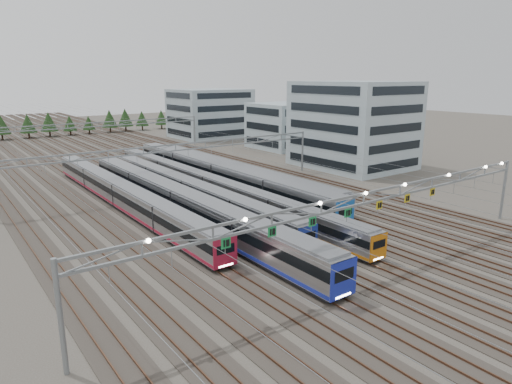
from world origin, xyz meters
TOP-DOWN VIEW (x-y plane):
  - ground at (0.00, 0.00)m, footprint 400.00×400.00m
  - track_bed at (0.00, 100.00)m, footprint 54.00×260.00m
  - train_a at (-11.25, 35.22)m, footprint 2.76×56.31m
  - train_b at (-6.75, 25.28)m, footprint 3.06×58.95m
  - train_c at (-2.25, 31.34)m, footprint 2.73×52.49m
  - train_d at (2.25, 33.13)m, footprint 2.53×67.31m
  - train_e at (6.75, 37.49)m, footprint 3.19×58.33m
  - train_f at (11.25, 39.69)m, footprint 2.60×55.68m
  - gantry_near at (-0.05, -0.12)m, footprint 56.36×0.61m
  - gantry_mid at (0.00, 40.00)m, footprint 56.36×0.36m
  - gantry_far at (0.00, 85.00)m, footprint 56.36×0.36m
  - depot_bldg_south at (39.60, 37.37)m, footprint 18.00×22.00m
  - depot_bldg_mid at (44.27, 65.98)m, footprint 14.00×16.00m
  - depot_bldg_north at (40.46, 97.48)m, footprint 22.00×18.00m
  - treeline at (-0.90, 127.67)m, footprint 93.80×5.60m

SIDE VIEW (x-z plane):
  - ground at x=0.00m, z-range 0.00..0.00m
  - track_bed at x=0.00m, z-range -1.22..4.20m
  - train_d at x=2.25m, z-range 0.25..3.54m
  - train_f at x=11.25m, z-range 0.25..3.63m
  - train_c at x=-2.25m, z-range 0.25..3.80m
  - train_a at x=-11.25m, z-range 0.25..3.85m
  - train_b at x=-6.75m, z-range 0.25..4.24m
  - train_e at x=6.75m, z-range 0.25..4.42m
  - treeline at x=-0.90m, z-range 0.72..7.74m
  - depot_bldg_mid at x=44.27m, z-range 0.00..11.77m
  - gantry_mid at x=0.00m, z-range 2.39..10.39m
  - gantry_far at x=0.00m, z-range 2.39..10.39m
  - gantry_near at x=-0.05m, z-range 3.05..11.13m
  - depot_bldg_north at x=40.46m, z-range 0.00..14.79m
  - depot_bldg_south at x=39.60m, z-range 0.00..17.71m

